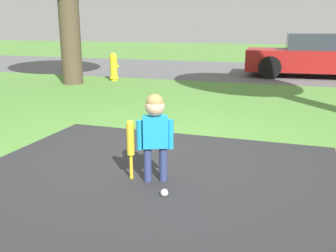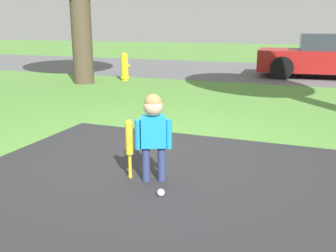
{
  "view_description": "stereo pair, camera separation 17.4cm",
  "coord_description": "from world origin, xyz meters",
  "views": [
    {
      "loc": [
        1.53,
        -4.03,
        1.53
      ],
      "look_at": [
        0.29,
        -0.33,
        0.48
      ],
      "focal_mm": 40.0,
      "sensor_mm": 36.0,
      "label": 1
    },
    {
      "loc": [
        1.69,
        -3.98,
        1.53
      ],
      "look_at": [
        0.29,
        -0.33,
        0.48
      ],
      "focal_mm": 40.0,
      "sensor_mm": 36.0,
      "label": 2
    }
  ],
  "objects": [
    {
      "name": "sports_ball",
      "position": [
        0.49,
        -1.03,
        0.04
      ],
      "size": [
        0.07,
        0.07,
        0.07
      ],
      "color": "white",
      "rests_on": "ground"
    },
    {
      "name": "parked_car",
      "position": [
        2.04,
        8.41,
        0.62
      ],
      "size": [
        3.95,
        2.06,
        1.3
      ],
      "rotation": [
        0.0,
        0.0,
        3.2
      ],
      "color": "maroon",
      "rests_on": "ground"
    },
    {
      "name": "child",
      "position": [
        0.29,
        -0.73,
        0.58
      ],
      "size": [
        0.34,
        0.22,
        0.9
      ],
      "rotation": [
        0.0,
        0.0,
        0.42
      ],
      "color": "navy",
      "rests_on": "ground"
    },
    {
      "name": "fire_hydrant",
      "position": [
        -3.36,
        5.67,
        0.39
      ],
      "size": [
        0.28,
        0.25,
        0.79
      ],
      "color": "yellow",
      "rests_on": "ground"
    },
    {
      "name": "street_strip",
      "position": [
        0.0,
        9.34,
        0.0
      ],
      "size": [
        40.0,
        6.0,
        0.01
      ],
      "color": "#59595B",
      "rests_on": "ground"
    },
    {
      "name": "baseball_bat",
      "position": [
        0.03,
        -0.76,
        0.4
      ],
      "size": [
        0.08,
        0.08,
        0.63
      ],
      "color": "yellow",
      "rests_on": "ground"
    },
    {
      "name": "ground_plane",
      "position": [
        0.0,
        0.0,
        0.0
      ],
      "size": [
        60.0,
        60.0,
        0.0
      ],
      "primitive_type": "plane",
      "color": "#518438"
    }
  ]
}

